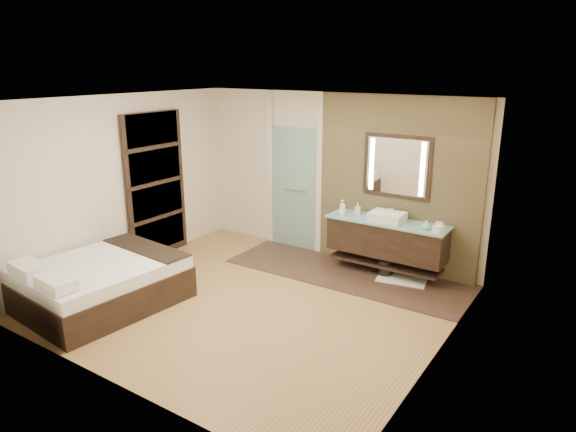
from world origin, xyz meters
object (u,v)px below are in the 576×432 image
Objects in this scene: vanity at (387,238)px; bed at (102,283)px; waste_bin at (385,268)px; mirror_unit at (397,166)px.

bed is at bearing -131.81° from vanity.
vanity is 6.99× the size of waste_bin.
mirror_unit is (0.00, 0.24, 1.07)m from vanity.
bed is at bearing -129.69° from mirror_unit.
vanity is at bearing -90.00° from mirror_unit.
vanity is 4.14m from bed.
bed is (-2.75, -3.08, -0.27)m from vanity.
bed is 7.82× the size of waste_bin.
bed is (-2.75, -3.31, -1.34)m from mirror_unit.
mirror_unit is 0.51× the size of bed.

